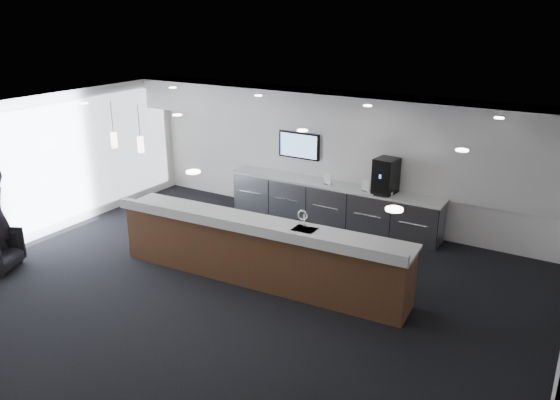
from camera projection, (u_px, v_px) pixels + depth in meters
The scene contains 20 objects.
ground at pixel (240, 289), 9.57m from camera, with size 10.00×10.00×0.00m, color black.
ceiling at pixel (236, 120), 8.57m from camera, with size 10.00×8.00×0.02m, color black.
back_wall at pixel (340, 156), 12.31m from camera, with size 10.00×0.02×3.00m, color white.
left_wall at pixel (44, 167), 11.49m from camera, with size 0.02×8.00×3.00m, color white.
soffit_bulkhead at pixel (333, 109), 11.56m from camera, with size 10.00×0.90×0.70m, color silver.
alcove_panel at pixel (339, 152), 12.25m from camera, with size 9.80×0.06×1.40m, color silver.
window_blinds_wall at pixel (45, 167), 11.47m from camera, with size 0.04×7.36×2.55m, color silver.
back_credenza at pixel (331, 204), 12.36m from camera, with size 5.06×0.66×0.95m.
wall_tv at pixel (299, 145), 12.67m from camera, with size 1.05×0.08×0.62m.
pendant_left at pixel (160, 139), 10.63m from camera, with size 0.12×0.12×0.30m, color #F3E5BE.
pendant_right at pixel (134, 135), 10.97m from camera, with size 0.12×0.12×0.30m, color #F3E5BE.
ceiling_can_lights at pixel (236, 122), 8.58m from camera, with size 7.00×5.00×0.02m, color white, non-canonical shape.
service_counter at pixel (259, 251), 9.72m from camera, with size 5.58×1.21×1.49m.
coffee_machine at pixel (386, 176), 11.48m from camera, with size 0.49×0.59×0.76m.
info_sign_left at pixel (328, 179), 12.11m from camera, with size 0.18×0.02×0.25m, color white.
info_sign_right at pixel (366, 186), 11.67m from camera, with size 0.19×0.02×0.25m, color white.
cup_0 at pixel (391, 194), 11.40m from camera, with size 0.09×0.09×0.09m, color white.
cup_1 at pixel (385, 193), 11.47m from camera, with size 0.09×0.09×0.09m, color white.
cup_2 at pixel (378, 192), 11.54m from camera, with size 0.09×0.09×0.09m, color white.
cup_3 at pixel (372, 191), 11.61m from camera, with size 0.09×0.09×0.09m, color white.
Camera 1 is at (4.96, -6.94, 4.67)m, focal length 35.00 mm.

